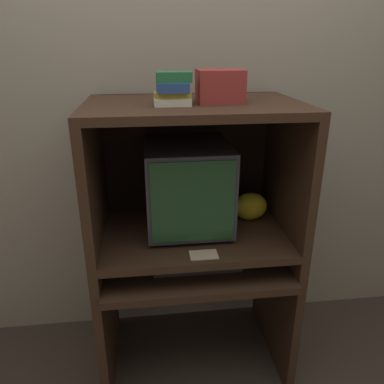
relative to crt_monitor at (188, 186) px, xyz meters
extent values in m
cube|color=gray|center=(0.02, 0.34, 0.29)|extent=(6.00, 0.06, 2.60)
cube|color=#382316|center=(-0.43, -0.04, -0.68)|extent=(0.04, 0.63, 0.66)
cube|color=#382316|center=(0.48, -0.04, -0.68)|extent=(0.04, 0.63, 0.66)
cube|color=#382316|center=(0.02, -0.16, -0.37)|extent=(0.87, 0.44, 0.04)
cube|color=#382316|center=(-0.43, -0.04, -0.29)|extent=(0.04, 0.63, 0.14)
cube|color=#382316|center=(0.48, -0.04, -0.29)|extent=(0.04, 0.63, 0.14)
cube|color=#382316|center=(0.02, -0.04, -0.24)|extent=(0.87, 0.63, 0.04)
cube|color=#382316|center=(-0.43, -0.04, 0.09)|extent=(0.04, 0.63, 0.62)
cube|color=#382316|center=(0.48, -0.04, 0.09)|extent=(0.04, 0.63, 0.62)
cube|color=#382316|center=(0.02, -0.04, 0.38)|extent=(0.87, 0.63, 0.04)
cube|color=black|center=(0.02, 0.27, 0.09)|extent=(0.87, 0.01, 0.62)
cylinder|color=#333338|center=(0.00, 0.00, -0.21)|extent=(0.22, 0.22, 0.02)
cube|color=#333338|center=(0.00, 0.00, 0.00)|extent=(0.40, 0.43, 0.40)
cube|color=#1E4223|center=(0.00, -0.21, 0.00)|extent=(0.36, 0.01, 0.37)
cube|color=#2D2D30|center=(0.02, -0.15, -0.35)|extent=(0.42, 0.15, 0.02)
cube|color=#474749|center=(0.02, -0.15, -0.33)|extent=(0.38, 0.12, 0.01)
ellipsoid|color=#28282B|center=(0.29, -0.16, -0.34)|extent=(0.07, 0.05, 0.03)
ellipsoid|color=gold|center=(0.33, 0.05, -0.15)|extent=(0.17, 0.13, 0.14)
cube|color=beige|center=(-0.07, -0.12, 0.42)|extent=(0.15, 0.11, 0.03)
cube|color=gold|center=(-0.07, -0.11, 0.44)|extent=(0.15, 0.09, 0.02)
cube|color=navy|center=(-0.07, -0.12, 0.47)|extent=(0.13, 0.11, 0.04)
cube|color=#236638|center=(-0.07, -0.11, 0.51)|extent=(0.14, 0.10, 0.04)
cube|color=#CCB28C|center=(0.04, -0.28, -0.22)|extent=(0.12, 0.08, 0.00)
cube|color=maroon|center=(0.13, -0.05, 0.47)|extent=(0.19, 0.16, 0.14)
camera|label=1|loc=(-0.18, -1.67, 0.64)|focal=35.00mm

